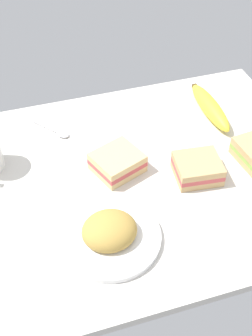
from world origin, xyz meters
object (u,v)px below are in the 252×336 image
(banana, at_px, (210,107))
(sandwich_extra, at_px, (117,162))
(plate_of_food, at_px, (110,233))
(spoon, at_px, (56,131))
(sandwich_side, at_px, (198,168))

(banana, bearing_deg, sandwich_extra, -156.00)
(plate_of_food, relative_size, sandwich_extra, 1.59)
(sandwich_extra, xyz_separation_m, banana, (0.28, 0.13, -0.00))
(plate_of_food, height_order, spoon, plate_of_food)
(plate_of_food, bearing_deg, sandwich_side, 25.32)
(spoon, bearing_deg, sandwich_side, -41.61)
(sandwich_side, distance_m, spoon, 0.36)
(banana, bearing_deg, plate_of_food, -139.05)
(spoon, bearing_deg, banana, -6.19)
(sandwich_side, height_order, sandwich_extra, same)
(sandwich_side, bearing_deg, plate_of_food, -154.68)
(sandwich_side, xyz_separation_m, spoon, (-0.27, 0.24, -0.02))
(spoon, bearing_deg, plate_of_food, -83.78)
(sandwich_extra, xyz_separation_m, spoon, (-0.11, 0.17, -0.02))
(plate_of_food, height_order, sandwich_side, plate_of_food)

